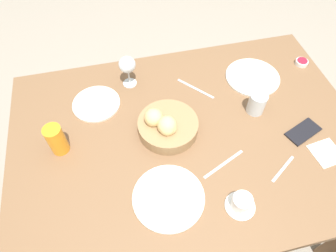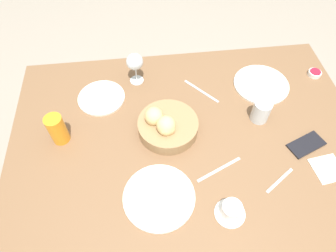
# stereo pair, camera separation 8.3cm
# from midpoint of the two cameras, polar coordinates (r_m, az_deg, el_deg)

# --- Properties ---
(ground_plane) EXTENTS (10.00, 10.00, 0.00)m
(ground_plane) POSITION_cam_midpoint_polar(r_m,az_deg,el_deg) (1.91, 3.89, -14.94)
(ground_plane) COLOR gray
(dining_table) EXTENTS (1.46, 1.03, 0.75)m
(dining_table) POSITION_cam_midpoint_polar(r_m,az_deg,el_deg) (1.31, 5.48, -4.18)
(dining_table) COLOR brown
(dining_table) RESTS_ON ground_plane
(bread_basket) EXTENTS (0.25, 0.25, 0.12)m
(bread_basket) POSITION_cam_midpoint_polar(r_m,az_deg,el_deg) (1.21, 1.64, 0.02)
(bread_basket) COLOR #99754C
(bread_basket) RESTS_ON dining_table
(plate_near_left) EXTENTS (0.26, 0.26, 0.01)m
(plate_near_left) POSITION_cam_midpoint_polar(r_m,az_deg,el_deg) (1.49, 18.86, 7.46)
(plate_near_left) COLOR silver
(plate_near_left) RESTS_ON dining_table
(plate_near_right) EXTENTS (0.21, 0.21, 0.01)m
(plate_near_right) POSITION_cam_midpoint_polar(r_m,az_deg,el_deg) (1.38, -10.89, 5.23)
(plate_near_right) COLOR silver
(plate_near_right) RESTS_ON dining_table
(plate_far_center) EXTENTS (0.26, 0.26, 0.01)m
(plate_far_center) POSITION_cam_midpoint_polar(r_m,az_deg,el_deg) (1.10, 0.49, -13.49)
(plate_far_center) COLOR silver
(plate_far_center) RESTS_ON dining_table
(juice_glass) EXTENTS (0.07, 0.07, 0.13)m
(juice_glass) POSITION_cam_midpoint_polar(r_m,az_deg,el_deg) (1.23, -18.57, -0.67)
(juice_glass) COLOR orange
(juice_glass) RESTS_ON dining_table
(water_tumbler) EXTENTS (0.07, 0.07, 0.10)m
(water_tumbler) POSITION_cam_midpoint_polar(r_m,az_deg,el_deg) (1.32, 19.02, 2.62)
(water_tumbler) COLOR silver
(water_tumbler) RESTS_ON dining_table
(wine_glass) EXTENTS (0.08, 0.08, 0.16)m
(wine_glass) POSITION_cam_midpoint_polar(r_m,az_deg,el_deg) (1.36, -4.59, 11.86)
(wine_glass) COLOR silver
(wine_glass) RESTS_ON dining_table
(coffee_cup) EXTENTS (0.11, 0.11, 0.06)m
(coffee_cup) POSITION_cam_midpoint_polar(r_m,az_deg,el_deg) (1.09, 14.13, -15.49)
(coffee_cup) COLOR white
(coffee_cup) RESTS_ON dining_table
(jam_bowl_berry) EXTENTS (0.06, 0.06, 0.02)m
(jam_bowl_berry) POSITION_cam_midpoint_polar(r_m,az_deg,el_deg) (1.64, 27.49, 8.86)
(jam_bowl_berry) COLOR white
(jam_bowl_berry) RESTS_ON dining_table
(fork_silver) EXTENTS (0.19, 0.09, 0.00)m
(fork_silver) POSITION_cam_midpoint_polar(r_m,az_deg,el_deg) (1.17, 11.72, -8.21)
(fork_silver) COLOR #B7B7BC
(fork_silver) RESTS_ON dining_table
(knife_silver) EXTENTS (0.14, 0.16, 0.00)m
(knife_silver) POSITION_cam_midpoint_polar(r_m,az_deg,el_deg) (1.40, 8.05, 6.53)
(knife_silver) COLOR #B7B7BC
(knife_silver) RESTS_ON dining_table
(spoon_coffee) EXTENTS (0.13, 0.09, 0.00)m
(spoon_coffee) POSITION_cam_midpoint_polar(r_m,az_deg,el_deg) (1.22, 22.36, -9.67)
(spoon_coffee) COLOR #B7B7BC
(spoon_coffee) RESTS_ON dining_table
(napkin) EXTENTS (0.12, 0.12, 0.00)m
(napkin) POSITION_cam_midpoint_polar(r_m,az_deg,el_deg) (1.32, 29.77, -7.18)
(napkin) COLOR silver
(napkin) RESTS_ON dining_table
(cell_phone) EXTENTS (0.17, 0.12, 0.01)m
(cell_phone) POSITION_cam_midpoint_polar(r_m,az_deg,el_deg) (1.34, 26.46, -3.27)
(cell_phone) COLOR black
(cell_phone) RESTS_ON dining_table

